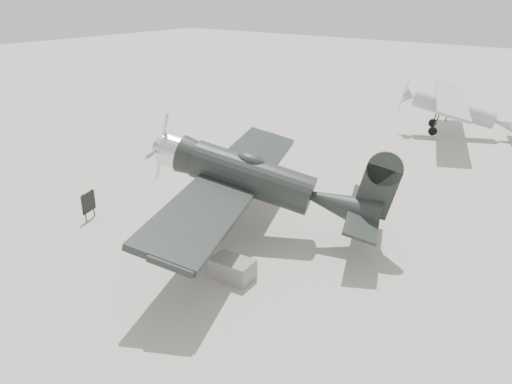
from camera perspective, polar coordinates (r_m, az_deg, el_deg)
ground at (r=20.17m, az=-2.02°, el=-6.12°), size 160.00×160.00×0.00m
lowwing_monoplane at (r=20.14m, az=0.80°, el=1.22°), size 10.08×13.53×4.43m
highwing_monoplane at (r=36.97m, az=22.19°, el=9.02°), size 8.34×11.55×3.30m
equipment_block at (r=17.90m, az=-2.69°, el=-8.77°), size 1.57×1.06×0.75m
sign_board at (r=23.29m, az=-18.61°, el=-1.16°), size 0.35×0.87×1.30m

